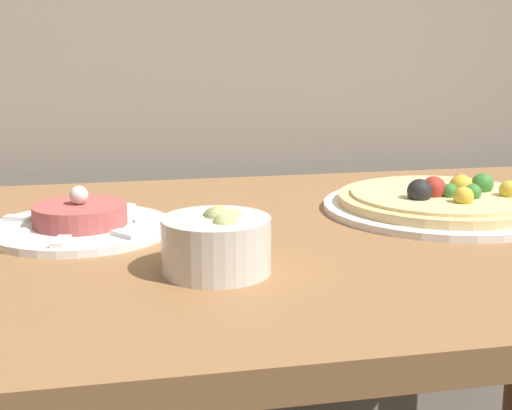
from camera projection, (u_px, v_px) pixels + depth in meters
dining_table at (266, 307)px, 0.96m from camera, size 1.34×0.77×0.76m
pizza_plate at (443, 201)px, 1.05m from camera, size 0.35×0.35×0.06m
tartare_plate at (80, 222)px, 0.94m from camera, size 0.24×0.24×0.06m
small_bowl at (217, 242)px, 0.77m from camera, size 0.12×0.12×0.07m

